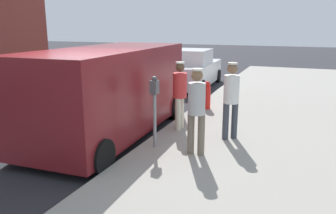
{
  "coord_description": "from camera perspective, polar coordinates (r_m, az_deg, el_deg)",
  "views": [
    {
      "loc": [
        4.16,
        -5.76,
        2.69
      ],
      "look_at": [
        1.65,
        0.5,
        1.05
      ],
      "focal_mm": 36.41,
      "sensor_mm": 36.0,
      "label": 1
    }
  ],
  "objects": [
    {
      "name": "ground_plane",
      "position": [
        7.6,
        -13.18,
        -7.45
      ],
      "size": [
        80.0,
        80.0,
        0.0
      ],
      "primitive_type": "plane",
      "color": "#2D2D33"
    },
    {
      "name": "sidewalk_slab",
      "position": [
        6.36,
        14.19,
        -11.06
      ],
      "size": [
        5.0,
        32.0,
        0.15
      ],
      "primitive_type": "cube",
      "color": "#9E998E",
      "rests_on": "ground"
    },
    {
      "name": "parking_meter_near",
      "position": [
        7.03,
        -2.27,
        1.25
      ],
      "size": [
        0.14,
        0.18,
        1.52
      ],
      "color": "gray",
      "rests_on": "sidewalk_slab"
    },
    {
      "name": "pedestrian_in_white",
      "position": [
        7.68,
        10.53,
        1.85
      ],
      "size": [
        0.34,
        0.34,
        1.73
      ],
      "color": "#383D47",
      "rests_on": "sidewalk_slab"
    },
    {
      "name": "pedestrian_in_gray",
      "position": [
        6.65,
        4.8,
        0.14
      ],
      "size": [
        0.36,
        0.34,
        1.72
      ],
      "color": "#726656",
      "rests_on": "sidewalk_slab"
    },
    {
      "name": "pedestrian_in_red",
      "position": [
        8.29,
        1.99,
        2.64
      ],
      "size": [
        0.34,
        0.36,
        1.67
      ],
      "color": "beige",
      "rests_on": "sidewalk_slab"
    },
    {
      "name": "parked_van",
      "position": [
        8.34,
        -9.74,
        2.85
      ],
      "size": [
        2.29,
        5.27,
        2.15
      ],
      "color": "maroon",
      "rests_on": "ground"
    },
    {
      "name": "parked_sedan_ahead",
      "position": [
        14.98,
        3.86,
        6.19
      ],
      "size": [
        2.14,
        4.49,
        1.65
      ],
      "color": "white",
      "rests_on": "ground"
    },
    {
      "name": "fire_hydrant",
      "position": [
        10.53,
        6.49,
        1.95
      ],
      "size": [
        0.24,
        0.24,
        0.86
      ],
      "color": "red",
      "rests_on": "sidewalk_slab"
    }
  ]
}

